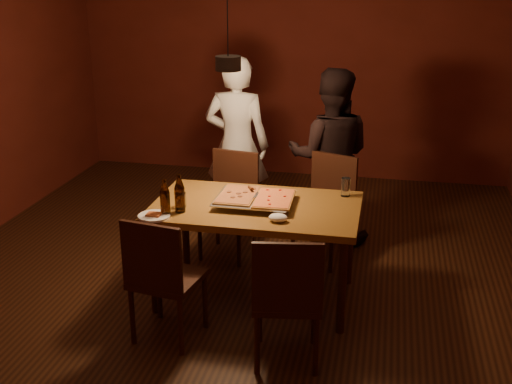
% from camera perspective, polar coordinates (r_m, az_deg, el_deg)
% --- Properties ---
extents(room_shell, '(6.00, 6.00, 6.00)m').
position_cam_1_polar(room_shell, '(4.61, -2.43, 7.05)').
color(room_shell, '#3B2010').
rests_on(room_shell, ground).
extents(dining_table, '(1.50, 0.90, 0.75)m').
position_cam_1_polar(dining_table, '(4.69, -0.00, -2.00)').
color(dining_table, '#905E24').
rests_on(dining_table, floor).
extents(chair_far_left, '(0.48, 0.48, 0.49)m').
position_cam_1_polar(chair_far_left, '(5.51, -2.22, -0.18)').
color(chair_far_left, '#38190F').
rests_on(chair_far_left, floor).
extents(chair_far_right, '(0.54, 0.54, 0.49)m').
position_cam_1_polar(chair_far_right, '(5.45, 6.38, -0.52)').
color(chair_far_right, '#38190F').
rests_on(chair_far_right, floor).
extents(chair_near_left, '(0.48, 0.48, 0.49)m').
position_cam_1_polar(chair_near_left, '(4.22, -8.46, -6.83)').
color(chair_near_left, '#38190F').
rests_on(chair_near_left, floor).
extents(chair_near_right, '(0.48, 0.48, 0.49)m').
position_cam_1_polar(chair_near_right, '(3.94, 2.80, -8.68)').
color(chair_near_right, '#38190F').
rests_on(chair_near_right, floor).
extents(pizza_tray, '(0.56, 0.46, 0.05)m').
position_cam_1_polar(pizza_tray, '(4.67, -0.17, -0.80)').
color(pizza_tray, silver).
rests_on(pizza_tray, dining_table).
extents(pizza_meat, '(0.27, 0.43, 0.02)m').
position_cam_1_polar(pizza_meat, '(4.70, -1.63, -0.25)').
color(pizza_meat, maroon).
rests_on(pizza_meat, pizza_tray).
extents(pizza_cheese, '(0.28, 0.43, 0.02)m').
position_cam_1_polar(pizza_cheese, '(4.63, 1.63, -0.56)').
color(pizza_cheese, gold).
rests_on(pizza_cheese, pizza_tray).
extents(spatula, '(0.18, 0.26, 0.04)m').
position_cam_1_polar(spatula, '(4.67, -0.17, -0.29)').
color(spatula, silver).
rests_on(spatula, pizza_tray).
extents(beer_bottle_a, '(0.07, 0.07, 0.26)m').
position_cam_1_polar(beer_bottle_a, '(4.47, -8.10, -0.48)').
color(beer_bottle_a, black).
rests_on(beer_bottle_a, dining_table).
extents(beer_bottle_b, '(0.07, 0.07, 0.28)m').
position_cam_1_polar(beer_bottle_b, '(4.52, -6.81, -0.13)').
color(beer_bottle_b, black).
rests_on(beer_bottle_b, dining_table).
extents(water_glass_left, '(0.07, 0.07, 0.11)m').
position_cam_1_polar(water_glass_left, '(4.64, -6.66, -0.69)').
color(water_glass_left, silver).
rests_on(water_glass_left, dining_table).
extents(water_glass_right, '(0.07, 0.07, 0.14)m').
position_cam_1_polar(water_glass_right, '(4.86, 7.97, 0.44)').
color(water_glass_right, silver).
rests_on(water_glass_right, dining_table).
extents(plate_slice, '(0.22, 0.22, 0.03)m').
position_cam_1_polar(plate_slice, '(4.49, -9.05, -2.11)').
color(plate_slice, white).
rests_on(plate_slice, dining_table).
extents(napkin, '(0.13, 0.10, 0.05)m').
position_cam_1_polar(napkin, '(4.36, 1.98, -2.30)').
color(napkin, white).
rests_on(napkin, dining_table).
extents(diner_white, '(0.61, 0.41, 1.65)m').
position_cam_1_polar(diner_white, '(5.93, -1.70, 4.19)').
color(diner_white, white).
rests_on(diner_white, floor).
extents(diner_dark, '(0.79, 0.63, 1.57)m').
position_cam_1_polar(diner_dark, '(5.75, 6.59, 3.16)').
color(diner_dark, black).
rests_on(diner_dark, floor).
extents(pendant_lamp, '(0.18, 0.18, 1.10)m').
position_cam_1_polar(pendant_lamp, '(4.55, -2.49, 11.48)').
color(pendant_lamp, black).
rests_on(pendant_lamp, ceiling).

